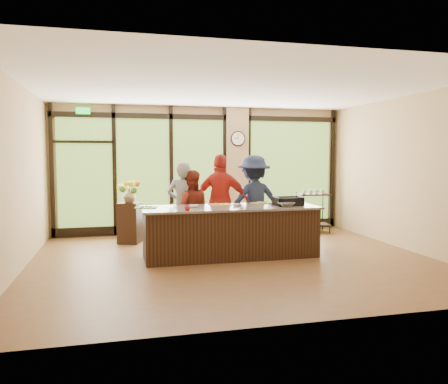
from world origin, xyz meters
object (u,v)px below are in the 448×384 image
island_base (230,232)px  cook_left (183,206)px  cook_right (254,201)px  roasting_pan (288,203)px  bar_cart (313,207)px  flower_stand (130,223)px

island_base → cook_left: size_ratio=1.80×
island_base → cook_right: bearing=46.7°
roasting_pan → bar_cart: 2.54m
cook_right → flower_stand: 2.67m
roasting_pan → flower_stand: size_ratio=0.58×
island_base → bar_cart: size_ratio=3.00×
cook_left → cook_right: 1.43m
roasting_pan → bar_cart: (1.47, 2.04, -0.34)m
cook_left → bar_cart: (3.30, 1.16, -0.24)m
cook_right → roasting_pan: 0.91m
island_base → bar_cart: (2.55, 1.95, 0.18)m
flower_stand → bar_cart: bearing=23.6°
roasting_pan → island_base: bearing=176.3°
roasting_pan → flower_stand: bearing=148.9°
flower_stand → bar_cart: (4.30, 0.25, 0.19)m
roasting_pan → flower_stand: roasting_pan is taller
cook_left → island_base: bearing=147.0°
cook_left → cook_right: bearing=-169.3°
flower_stand → roasting_pan: bearing=-12.0°
roasting_pan → bar_cart: bearing=55.4°
roasting_pan → bar_cart: bar_cart is taller
bar_cart → flower_stand: bearing=-170.4°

